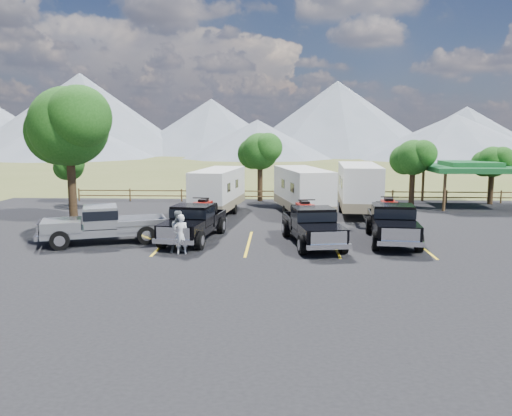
{
  "coord_description": "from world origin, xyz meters",
  "views": [
    {
      "loc": [
        -0.63,
        -19.1,
        5.23
      ],
      "look_at": [
        -1.69,
        4.94,
        1.6
      ],
      "focal_mm": 35.0,
      "sensor_mm": 36.0,
      "label": 1
    }
  ],
  "objects_px": {
    "pickup_silver": "(104,224)",
    "person_b": "(180,232)",
    "pavilion": "(470,168)",
    "trailer_center": "(303,191)",
    "rig_right": "(392,221)",
    "trailer_right": "(359,188)",
    "tree_big_nw": "(68,126)",
    "rig_left": "(194,221)",
    "person_a": "(181,234)",
    "trailer_left": "(218,191)",
    "rig_center": "(312,224)"
  },
  "relations": [
    {
      "from": "pickup_silver",
      "to": "person_b",
      "type": "relative_size",
      "value": 3.36
    },
    {
      "from": "pavilion",
      "to": "rig_left",
      "type": "distance_m",
      "value": 21.64
    },
    {
      "from": "rig_right",
      "to": "trailer_right",
      "type": "relative_size",
      "value": 0.68
    },
    {
      "from": "person_b",
      "to": "rig_right",
      "type": "bearing_deg",
      "value": -15.58
    },
    {
      "from": "trailer_left",
      "to": "rig_center",
      "type": "bearing_deg",
      "value": -50.2
    },
    {
      "from": "trailer_left",
      "to": "trailer_right",
      "type": "height_order",
      "value": "trailer_right"
    },
    {
      "from": "pavilion",
      "to": "rig_left",
      "type": "relative_size",
      "value": 1.02
    },
    {
      "from": "rig_left",
      "to": "rig_right",
      "type": "height_order",
      "value": "rig_right"
    },
    {
      "from": "tree_big_nw",
      "to": "rig_left",
      "type": "relative_size",
      "value": 1.3
    },
    {
      "from": "trailer_right",
      "to": "person_a",
      "type": "height_order",
      "value": "trailer_right"
    },
    {
      "from": "rig_left",
      "to": "person_b",
      "type": "relative_size",
      "value": 3.27
    },
    {
      "from": "pickup_silver",
      "to": "person_a",
      "type": "xyz_separation_m",
      "value": [
        4.07,
        -2.03,
        -0.05
      ]
    },
    {
      "from": "rig_left",
      "to": "trailer_center",
      "type": "height_order",
      "value": "trailer_center"
    },
    {
      "from": "rig_left",
      "to": "pickup_silver",
      "type": "xyz_separation_m",
      "value": [
        -4.15,
        -0.88,
        -0.01
      ]
    },
    {
      "from": "pickup_silver",
      "to": "rig_right",
      "type": "bearing_deg",
      "value": 73.71
    },
    {
      "from": "rig_right",
      "to": "trailer_left",
      "type": "bearing_deg",
      "value": 146.27
    },
    {
      "from": "rig_center",
      "to": "trailer_right",
      "type": "bearing_deg",
      "value": 58.82
    },
    {
      "from": "trailer_right",
      "to": "person_b",
      "type": "xyz_separation_m",
      "value": [
        -9.51,
        -11.2,
        -0.74
      ]
    },
    {
      "from": "trailer_center",
      "to": "trailer_right",
      "type": "height_order",
      "value": "trailer_right"
    },
    {
      "from": "trailer_right",
      "to": "person_b",
      "type": "relative_size",
      "value": 4.95
    },
    {
      "from": "tree_big_nw",
      "to": "rig_right",
      "type": "xyz_separation_m",
      "value": [
        17.42,
        -4.25,
        -4.57
      ]
    },
    {
      "from": "pavilion",
      "to": "rig_center",
      "type": "bearing_deg",
      "value": -132.79
    },
    {
      "from": "pavilion",
      "to": "trailer_right",
      "type": "distance_m",
      "value": 9.25
    },
    {
      "from": "trailer_center",
      "to": "pickup_silver",
      "type": "height_order",
      "value": "trailer_center"
    },
    {
      "from": "pickup_silver",
      "to": "person_b",
      "type": "height_order",
      "value": "person_b"
    },
    {
      "from": "pavilion",
      "to": "trailer_center",
      "type": "bearing_deg",
      "value": -158.13
    },
    {
      "from": "rig_center",
      "to": "person_a",
      "type": "relative_size",
      "value": 3.52
    },
    {
      "from": "rig_left",
      "to": "rig_center",
      "type": "relative_size",
      "value": 0.98
    },
    {
      "from": "rig_right",
      "to": "pickup_silver",
      "type": "xyz_separation_m",
      "value": [
        -13.73,
        -0.96,
        -0.06
      ]
    },
    {
      "from": "pickup_silver",
      "to": "person_a",
      "type": "distance_m",
      "value": 4.55
    },
    {
      "from": "trailer_center",
      "to": "rig_left",
      "type": "bearing_deg",
      "value": -139.56
    },
    {
      "from": "rig_left",
      "to": "person_a",
      "type": "height_order",
      "value": "rig_left"
    },
    {
      "from": "rig_right",
      "to": "trailer_right",
      "type": "distance_m",
      "value": 8.54
    },
    {
      "from": "pickup_silver",
      "to": "rig_center",
      "type": "bearing_deg",
      "value": 70.86
    },
    {
      "from": "trailer_right",
      "to": "person_a",
      "type": "distance_m",
      "value": 14.86
    },
    {
      "from": "pavilion",
      "to": "trailer_right",
      "type": "bearing_deg",
      "value": -156.09
    },
    {
      "from": "trailer_center",
      "to": "trailer_right",
      "type": "relative_size",
      "value": 0.94
    },
    {
      "from": "rig_right",
      "to": "pickup_silver",
      "type": "bearing_deg",
      "value": -170.14
    },
    {
      "from": "trailer_right",
      "to": "tree_big_nw",
      "type": "bearing_deg",
      "value": -161.69
    },
    {
      "from": "pavilion",
      "to": "rig_right",
      "type": "distance_m",
      "value": 14.79
    },
    {
      "from": "pavilion",
      "to": "trailer_center",
      "type": "xyz_separation_m",
      "value": [
        -12.08,
        -4.85,
        -1.19
      ]
    },
    {
      "from": "rig_left",
      "to": "pickup_silver",
      "type": "bearing_deg",
      "value": -159.48
    },
    {
      "from": "pavilion",
      "to": "person_a",
      "type": "relative_size",
      "value": 3.55
    },
    {
      "from": "tree_big_nw",
      "to": "rig_left",
      "type": "distance_m",
      "value": 10.08
    },
    {
      "from": "rig_right",
      "to": "trailer_center",
      "type": "distance_m",
      "value": 8.39
    },
    {
      "from": "trailer_left",
      "to": "person_b",
      "type": "bearing_deg",
      "value": -85.38
    },
    {
      "from": "rig_center",
      "to": "person_a",
      "type": "distance_m",
      "value": 6.18
    },
    {
      "from": "person_a",
      "to": "person_b",
      "type": "height_order",
      "value": "person_b"
    },
    {
      "from": "rig_right",
      "to": "person_b",
      "type": "xyz_separation_m",
      "value": [
        -9.78,
        -2.69,
        -0.06
      ]
    },
    {
      "from": "tree_big_nw",
      "to": "person_a",
      "type": "height_order",
      "value": "tree_big_nw"
    }
  ]
}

